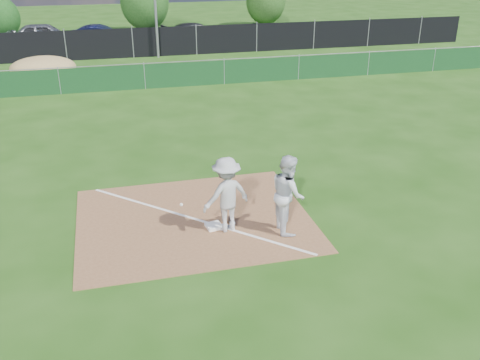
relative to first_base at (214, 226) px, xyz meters
The scene contains 16 objects.
ground 9.59m from the first_base, 92.49° to the left, with size 90.00×90.00×0.00m, color #1C440E.
infield_dirt 0.72m from the first_base, 125.56° to the left, with size 6.00×5.00×0.02m, color brown.
foul_line 0.72m from the first_base, 125.56° to the left, with size 0.08×7.00×0.01m, color white.
green_fence 14.60m from the first_base, 91.64° to the left, with size 44.00×0.05×1.20m, color #0E3516.
dirt_mound 18.88m from the first_base, 106.68° to the left, with size 3.38×2.60×1.17m, color #9C804B.
black_fence 22.60m from the first_base, 91.06° to the left, with size 46.00×0.04×1.80m, color black.
parking_lot 27.59m from the first_base, 90.87° to the left, with size 46.00×9.00×0.01m, color black.
first_base is the anchor object (origin of this frame).
play_at_first 0.99m from the first_base, 27.59° to the right, with size 1.87×1.05×1.94m.
runner 2.07m from the first_base, 16.15° to the right, with size 0.98×0.76×2.01m, color silver.
car_left 28.33m from the first_base, 102.22° to the left, with size 1.93×4.79×1.63m, color #939599.
car_mid 27.30m from the first_base, 94.88° to the left, with size 1.47×4.22×1.39m, color black.
car_right 27.06m from the first_base, 80.81° to the left, with size 1.95×4.80×1.39m, color black.
tree_left 33.29m from the first_base, 105.99° to the left, with size 2.50×2.50×2.96m.
tree_mid 32.83m from the first_base, 87.69° to the left, with size 3.78×3.78×4.49m.
tree_right 35.61m from the first_base, 71.08° to the left, with size 3.31×3.31×3.93m.
Camera 1 is at (-1.89, -11.30, 6.70)m, focal length 40.00 mm.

